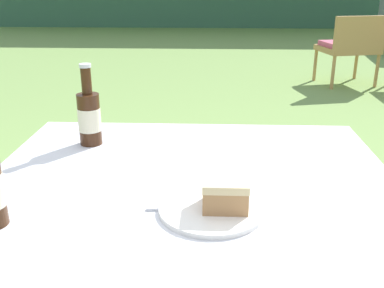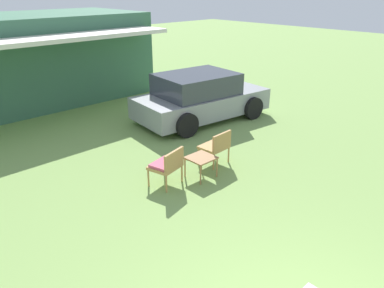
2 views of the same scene
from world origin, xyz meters
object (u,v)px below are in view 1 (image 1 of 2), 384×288
Objects in this scene: wicker_chair_cushioned at (350,45)px; patio_table at (190,200)px; cake_on_plate at (218,202)px; cola_bottle_near at (89,116)px.

patio_table is (-1.56, -4.07, 0.19)m from wicker_chair_cushioned.
cake_on_plate reaches higher than patio_table.
cola_bottle_near is (-0.30, 0.22, 0.14)m from patio_table.
cake_on_plate is 0.53m from cola_bottle_near.
patio_table is 4.26× the size of cola_bottle_near.
patio_table is 0.19m from cake_on_plate.
wicker_chair_cushioned is 4.49m from cake_on_plate.
cake_on_plate is at bearing 57.16° from wicker_chair_cushioned.
cake_on_plate is 0.94× the size of cola_bottle_near.
patio_table is at bearing 112.20° from cake_on_plate.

